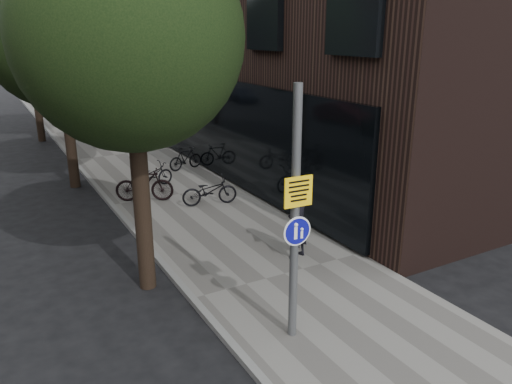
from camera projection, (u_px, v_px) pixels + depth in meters
ground at (377, 362)px, 8.56m from camera, size 120.00×120.00×0.00m
sidewalk at (179, 196)px, 16.94m from camera, size 4.50×60.00×0.12m
curb_edge at (113, 206)px, 15.89m from camera, size 0.15×60.00×0.13m
street_tree_near at (132, 47)px, 9.64m from camera, size 4.40×4.40×7.50m
street_tree_mid at (60, 40)px, 16.69m from camera, size 5.00×5.00×7.80m
street_tree_far at (30, 37)px, 24.15m from camera, size 5.00×5.00×7.80m
signpost at (295, 217)px, 8.43m from camera, size 0.52×0.15×4.53m
pedestrian at (298, 222)px, 11.94m from camera, size 0.78×0.67×1.83m
parked_bike_facade_near at (210, 191)px, 15.76m from camera, size 1.84×0.97×0.92m
parked_bike_facade_far at (186, 158)px, 19.78m from camera, size 1.54×0.72×0.90m
parked_bike_curb_near at (151, 175)px, 17.52m from camera, size 1.75×0.94×0.87m
parked_bike_curb_far at (144, 185)px, 16.07m from camera, size 1.90×1.28×1.12m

